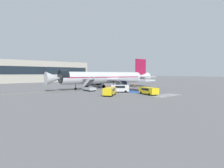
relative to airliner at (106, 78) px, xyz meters
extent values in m
plane|color=slate|center=(0.27, -0.44, -3.74)|extent=(600.00, 600.00, 0.00)
cube|color=gold|center=(-0.66, 0.05, -3.74)|extent=(74.57, 5.43, 0.01)
cube|color=#2856A8|center=(-0.66, -14.70, -3.74)|extent=(5.55, 12.49, 0.01)
cube|color=silver|center=(-4.86, -24.72, -3.74)|extent=(0.44, 3.60, 0.01)
cube|color=silver|center=(-3.66, -24.72, -3.74)|extent=(0.44, 3.60, 0.01)
cube|color=silver|center=(-2.46, -24.72, -3.74)|extent=(0.44, 3.60, 0.01)
cube|color=silver|center=(-1.26, -24.72, -3.74)|extent=(0.44, 3.60, 0.01)
cube|color=silver|center=(-0.06, -24.72, -3.74)|extent=(0.44, 3.60, 0.01)
cube|color=silver|center=(1.14, -24.72, -3.74)|extent=(0.44, 3.60, 0.01)
cube|color=silver|center=(2.34, -24.72, -3.74)|extent=(0.44, 3.60, 0.01)
cylinder|color=silver|center=(-0.66, 0.05, 0.03)|extent=(30.94, 6.09, 3.95)
cone|color=silver|center=(-18.16, 1.28, 0.03)|extent=(4.61, 4.17, 3.87)
cone|color=silver|center=(17.63, -1.24, 0.03)|extent=(6.18, 4.20, 3.79)
cylinder|color=black|center=(-15.21, 1.07, 0.52)|extent=(2.64, 4.15, 3.99)
cube|color=maroon|center=(-0.66, 0.05, 0.23)|extent=(28.50, 6.00, 0.24)
cube|color=silver|center=(1.99, -8.93, -0.56)|extent=(5.89, 17.03, 0.44)
cylinder|color=#38383D|center=(0.54, -7.39, -1.91)|extent=(2.98, 2.38, 2.18)
cube|color=silver|center=(3.22, 8.56, -0.56)|extent=(8.12, 17.36, 0.44)
cylinder|color=#38383D|center=(1.56, 7.24, -1.91)|extent=(2.98, 2.38, 2.18)
cube|color=maroon|center=(16.74, -1.18, 4.14)|extent=(5.54, 0.75, 6.24)
cube|color=silver|center=(15.88, -4.88, 0.23)|extent=(3.99, 6.55, 0.24)
cube|color=silver|center=(16.41, 2.61, 0.23)|extent=(3.99, 6.55, 0.24)
cylinder|color=#38383D|center=(-11.40, 0.80, -1.85)|extent=(0.20, 0.20, 2.96)
cylinder|color=black|center=(-11.40, 0.80, -3.32)|extent=(0.86, 0.34, 0.84)
cylinder|color=#38383D|center=(0.69, -3.13, -1.88)|extent=(0.24, 0.24, 2.63)
cylinder|color=black|center=(0.69, -3.13, -3.19)|extent=(1.14, 0.68, 1.10)
cylinder|color=#38383D|center=(1.12, 3.00, -1.88)|extent=(0.24, 0.24, 2.63)
cylinder|color=black|center=(1.12, 3.00, -3.19)|extent=(1.14, 0.68, 1.10)
cube|color=#ADB2BA|center=(-9.42, -3.92, -3.04)|extent=(2.53, 4.94, 0.70)
cylinder|color=black|center=(-10.23, -2.18, -3.39)|extent=(0.27, 0.71, 0.70)
cylinder|color=black|center=(-8.37, -2.31, -3.39)|extent=(0.27, 0.71, 0.70)
cylinder|color=black|center=(-10.47, -5.54, -3.39)|extent=(0.27, 0.71, 0.70)
cylinder|color=black|center=(-8.60, -5.67, -3.39)|extent=(0.27, 0.71, 0.70)
cube|color=#4C4C51|center=(-9.42, -3.92, -1.51)|extent=(1.72, 4.25, 2.51)
cube|color=#4C4C51|center=(-9.26, -1.65, -0.32)|extent=(1.72, 1.21, 0.12)
cube|color=silver|center=(-10.18, -3.87, -1.03)|extent=(0.38, 4.55, 3.19)
cube|color=silver|center=(-8.65, -3.98, -1.03)|extent=(0.38, 4.55, 3.19)
cube|color=#38383D|center=(8.25, 19.34, -2.96)|extent=(3.51, 8.90, 0.60)
cube|color=silver|center=(7.75, 23.55, -2.46)|extent=(2.59, 2.19, 1.60)
cube|color=black|center=(7.63, 24.50, -2.14)|extent=(1.99, 0.28, 0.70)
cylinder|color=#B7BCC4|center=(8.30, 18.96, -1.58)|extent=(2.85, 6.18, 2.16)
cylinder|color=gold|center=(8.30, 18.96, -1.58)|extent=(2.23, 0.61, 2.20)
cylinder|color=black|center=(6.61, 23.02, -3.26)|extent=(0.39, 0.99, 0.96)
cylinder|color=black|center=(8.97, 23.31, -3.26)|extent=(0.39, 0.99, 0.96)
cylinder|color=black|center=(7.13, 18.72, -3.26)|extent=(0.39, 0.99, 0.96)
cylinder|color=black|center=(9.49, 19.00, -3.26)|extent=(0.39, 0.99, 0.96)
cylinder|color=black|center=(7.41, 16.33, -3.26)|extent=(0.39, 0.99, 0.96)
cylinder|color=black|center=(9.77, 16.61, -3.26)|extent=(0.39, 0.99, 0.96)
cube|color=yellow|center=(-11.69, -16.51, -2.65)|extent=(5.47, 4.85, 1.55)
cube|color=black|center=(-11.69, -16.51, -2.31)|extent=(3.58, 3.41, 0.56)
cylinder|color=black|center=(-10.94, -14.77, -3.42)|extent=(0.63, 0.55, 0.64)
cylinder|color=black|center=(-9.81, -16.24, -3.42)|extent=(0.63, 0.55, 0.64)
cylinder|color=black|center=(-13.57, -16.79, -3.42)|extent=(0.63, 0.55, 0.64)
cylinder|color=black|center=(-12.45, -18.26, -3.42)|extent=(0.63, 0.55, 0.64)
cube|color=silver|center=(-5.16, -12.91, -2.56)|extent=(4.80, 4.53, 1.73)
cube|color=black|center=(-5.16, -12.91, -2.18)|extent=(3.18, 3.11, 0.62)
cylinder|color=black|center=(-3.50, -13.30, -3.42)|extent=(0.61, 0.57, 0.64)
cylinder|color=black|center=(-4.56, -14.51, -3.42)|extent=(0.61, 0.57, 0.64)
cylinder|color=black|center=(-5.75, -11.31, -3.42)|extent=(0.61, 0.57, 0.64)
cylinder|color=black|center=(-6.82, -12.52, -3.42)|extent=(0.61, 0.57, 0.64)
cube|color=yellow|center=(-3.33, -21.20, -2.70)|extent=(3.44, 5.82, 1.45)
cube|color=black|center=(-3.33, -21.20, -2.38)|extent=(2.82, 3.45, 0.52)
cylinder|color=black|center=(-2.85, -23.09, -3.42)|extent=(0.36, 0.67, 0.64)
cylinder|color=black|center=(-4.69, -22.58, -3.42)|extent=(0.36, 0.67, 0.64)
cylinder|color=black|center=(-1.96, -19.82, -3.42)|extent=(0.36, 0.67, 0.64)
cylinder|color=black|center=(-3.80, -19.31, -3.42)|extent=(0.36, 0.67, 0.64)
cylinder|color=#191E38|center=(1.93, -5.50, -3.33)|extent=(0.14, 0.14, 0.82)
cylinder|color=#191E38|center=(1.90, -5.34, -3.33)|extent=(0.14, 0.14, 0.82)
cube|color=yellow|center=(1.91, -5.42, -2.59)|extent=(0.29, 0.45, 0.65)
cube|color=silver|center=(1.91, -5.42, -2.59)|extent=(0.30, 0.46, 0.06)
sphere|color=tan|center=(1.91, -5.42, -2.15)|extent=(0.22, 0.22, 0.22)
cylinder|color=#191E38|center=(-3.51, -4.44, -3.35)|extent=(0.14, 0.14, 0.79)
cylinder|color=#191E38|center=(-3.59, -4.60, -3.35)|extent=(0.14, 0.14, 0.79)
cube|color=orange|center=(-3.55, -4.52, -2.65)|extent=(0.38, 0.47, 0.62)
cube|color=silver|center=(-3.55, -4.52, -2.65)|extent=(0.39, 0.49, 0.06)
sphere|color=tan|center=(-3.55, -4.52, -2.23)|extent=(0.21, 0.21, 0.21)
cylinder|color=black|center=(8.21, -5.88, -3.33)|extent=(0.14, 0.14, 0.82)
cylinder|color=black|center=(8.35, -5.78, -3.33)|extent=(0.14, 0.14, 0.82)
cube|color=orange|center=(8.28, -5.83, -2.60)|extent=(0.47, 0.42, 0.65)
cube|color=silver|center=(8.28, -5.83, -2.60)|extent=(0.48, 0.43, 0.06)
sphere|color=tan|center=(8.28, -5.83, -2.17)|extent=(0.22, 0.22, 0.22)
cube|color=#B2AD9E|center=(-8.06, 62.78, 2.61)|extent=(70.73, 12.00, 12.70)
cube|color=#19232D|center=(-8.06, 56.73, 3.24)|extent=(67.90, 0.10, 4.45)
camera|label=1|loc=(-37.19, -48.14, 1.37)|focal=28.00mm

